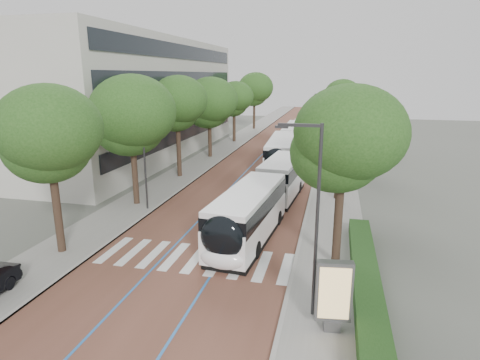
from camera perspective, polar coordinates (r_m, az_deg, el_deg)
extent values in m
plane|color=#51544C|center=(21.91, -7.71, -12.12)|extent=(160.00, 160.00, 0.00)
cube|color=brown|center=(59.43, 6.23, 5.14)|extent=(11.00, 140.00, 0.02)
cube|color=gray|center=(60.80, -0.83, 5.49)|extent=(4.00, 140.00, 0.12)
cube|color=gray|center=(58.97, 13.49, 4.80)|extent=(4.00, 140.00, 0.12)
cube|color=gray|center=(60.37, 0.93, 5.43)|extent=(0.20, 140.00, 0.14)
cube|color=gray|center=(59.00, 11.65, 4.91)|extent=(0.20, 140.00, 0.14)
cube|color=silver|center=(24.69, -17.47, -9.42)|extent=(0.55, 3.60, 0.01)
cube|color=silver|center=(24.11, -14.87, -9.83)|extent=(0.55, 3.60, 0.01)
cube|color=silver|center=(23.57, -12.14, -10.24)|extent=(0.55, 3.60, 0.01)
cube|color=silver|center=(23.09, -9.29, -10.64)|extent=(0.55, 3.60, 0.01)
cube|color=silver|center=(22.67, -6.32, -11.03)|extent=(0.55, 3.60, 0.01)
cube|color=silver|center=(22.31, -3.23, -11.41)|extent=(0.55, 3.60, 0.01)
cube|color=silver|center=(22.01, -0.04, -11.76)|extent=(0.55, 3.60, 0.01)
cube|color=silver|center=(21.79, 3.23, -12.08)|extent=(0.55, 3.60, 0.01)
cube|color=silver|center=(21.63, 6.56, -12.37)|extent=(0.55, 3.60, 0.01)
cube|color=#2363B0|center=(59.65, 4.70, 5.23)|extent=(0.12, 126.00, 0.01)
cube|color=#2363B0|center=(59.25, 7.77, 5.08)|extent=(0.12, 126.00, 0.01)
cube|color=#9E9C93|center=(53.44, -17.00, 11.08)|extent=(18.00, 40.00, 14.00)
cube|color=black|center=(49.92, -7.57, 6.75)|extent=(0.12, 38.00, 1.60)
cube|color=black|center=(49.58, -7.70, 10.41)|extent=(0.12, 38.00, 1.60)
cube|color=black|center=(49.45, -7.83, 14.11)|extent=(0.12, 38.00, 1.60)
cube|color=black|center=(49.51, -7.96, 17.58)|extent=(0.12, 38.00, 1.60)
cube|color=#193B14|center=(20.49, 17.42, -13.07)|extent=(1.20, 14.00, 0.80)
cylinder|color=#323235|center=(16.21, 10.88, -6.24)|extent=(0.14, 0.14, 8.00)
cube|color=#323235|center=(15.32, 8.58, 7.72)|extent=(1.70, 0.12, 0.12)
cube|color=#323235|center=(15.40, 5.95, 7.54)|extent=(0.50, 0.20, 0.10)
cylinder|color=#323235|center=(40.56, 12.68, 6.28)|extent=(0.14, 0.14, 8.00)
cube|color=#323235|center=(40.22, 11.84, 11.85)|extent=(1.70, 0.12, 0.12)
cube|color=#323235|center=(40.25, 10.81, 11.78)|extent=(0.50, 0.20, 0.10)
cylinder|color=#323235|center=(29.94, -13.44, 3.31)|extent=(0.14, 0.14, 8.00)
cylinder|color=black|center=(24.60, -24.50, -4.44)|extent=(0.44, 0.44, 4.66)
ellipsoid|color=#1E4817|center=(23.65, -25.59, 5.31)|extent=(5.42, 5.42, 4.61)
cylinder|color=black|center=(31.82, -14.71, 0.64)|extent=(0.44, 0.44, 4.72)
ellipsoid|color=#1E4817|center=(31.09, -15.23, 8.33)|extent=(6.34, 6.34, 5.39)
cylinder|color=black|center=(39.76, -8.68, 3.89)|extent=(0.44, 0.44, 4.94)
ellipsoid|color=#1E4817|center=(39.17, -8.94, 10.35)|extent=(5.38, 5.38, 4.58)
cylinder|color=black|center=(49.06, -4.31, 5.81)|extent=(0.44, 0.44, 4.50)
ellipsoid|color=#1E4817|center=(48.59, -4.40, 10.57)|extent=(6.36, 6.36, 5.40)
cylinder|color=black|center=(60.49, -0.84, 7.48)|extent=(0.44, 0.44, 4.37)
ellipsoid|color=#1E4817|center=(60.12, -0.85, 11.23)|extent=(5.23, 5.23, 4.45)
cylinder|color=black|center=(75.00, 2.02, 9.12)|extent=(0.44, 0.44, 4.97)
ellipsoid|color=#1E4817|center=(74.69, 2.05, 12.57)|extent=(6.35, 6.35, 5.40)
cylinder|color=black|center=(21.52, 13.73, -6.17)|extent=(0.44, 0.44, 4.64)
ellipsoid|color=#1E4817|center=(20.43, 14.45, 4.97)|extent=(5.51, 5.51, 4.68)
cylinder|color=black|center=(33.04, 13.78, 1.05)|extent=(0.44, 0.44, 4.52)
ellipsoid|color=#1E4817|center=(32.34, 14.22, 8.14)|extent=(4.96, 4.96, 4.22)
cylinder|color=black|center=(46.80, 13.80, 4.85)|extent=(0.44, 0.44, 4.28)
ellipsoid|color=#1E4817|center=(46.31, 14.09, 9.59)|extent=(4.91, 4.91, 4.18)
cylinder|color=black|center=(62.62, 13.82, 7.39)|extent=(0.44, 0.44, 4.54)
ellipsoid|color=#1E4817|center=(62.25, 14.06, 11.15)|extent=(5.31, 5.31, 4.51)
cylinder|color=black|center=(29.01, 4.21, -1.45)|extent=(2.37, 1.09, 2.30)
cube|color=white|center=(24.47, 1.24, -5.80)|extent=(3.26, 9.53, 1.82)
cube|color=black|center=(24.09, 1.26, -3.26)|extent=(3.29, 9.35, 0.97)
cube|color=white|center=(23.90, 1.27, -1.80)|extent=(3.20, 9.34, 0.31)
cube|color=black|center=(24.87, 1.23, -8.15)|extent=(3.18, 9.16, 0.35)
cube|color=white|center=(33.20, 6.01, -0.32)|extent=(3.13, 7.92, 1.82)
cube|color=black|center=(32.92, 6.06, 1.60)|extent=(3.16, 7.77, 0.97)
cube|color=white|center=(32.78, 6.09, 2.69)|extent=(3.07, 7.76, 0.31)
cube|color=black|center=(33.50, 5.96, -2.11)|extent=(3.06, 7.61, 0.35)
ellipsoid|color=black|center=(20.21, -2.54, -8.12)|extent=(2.43, 1.29, 2.28)
ellipsoid|color=white|center=(20.64, -2.55, -11.09)|extent=(2.42, 1.19, 1.14)
cylinder|color=black|center=(23.10, -3.16, -9.15)|extent=(0.38, 1.02, 1.00)
cylinder|color=black|center=(22.45, 2.31, -9.88)|extent=(0.38, 1.02, 1.00)
cylinder|color=black|center=(35.21, 4.76, -0.69)|extent=(0.38, 1.02, 1.00)
cylinder|color=black|center=(34.78, 8.38, -1.00)|extent=(0.38, 1.02, 1.00)
cylinder|color=black|center=(27.81, 0.86, -4.90)|extent=(0.38, 1.02, 1.00)
cylinder|color=black|center=(27.26, 5.42, -5.38)|extent=(0.38, 1.02, 1.00)
cube|color=white|center=(44.07, 5.85, 3.45)|extent=(3.13, 12.12, 1.82)
cube|color=black|center=(43.87, 5.89, 4.91)|extent=(3.16, 11.88, 0.97)
cube|color=white|center=(43.76, 5.91, 5.73)|extent=(3.07, 11.87, 0.31)
cube|color=black|center=(44.30, 5.81, 2.07)|extent=(3.05, 11.63, 0.35)
ellipsoid|color=black|center=(38.21, 5.15, 2.85)|extent=(2.40, 1.22, 2.28)
ellipsoid|color=white|center=(38.42, 5.10, 1.17)|extent=(2.40, 1.12, 1.14)
cylinder|color=black|center=(40.84, 3.82, 1.49)|extent=(0.35, 1.01, 1.00)
cylinder|color=black|center=(40.65, 6.98, 1.35)|extent=(0.35, 1.01, 1.00)
cylinder|color=black|center=(48.03, 4.85, 3.48)|extent=(0.35, 1.01, 1.00)
cylinder|color=black|center=(47.87, 7.55, 3.37)|extent=(0.35, 1.01, 1.00)
cube|color=white|center=(56.14, 7.70, 5.83)|extent=(2.65, 12.03, 1.82)
cube|color=black|center=(55.98, 7.74, 6.98)|extent=(2.69, 11.79, 0.97)
cube|color=white|center=(55.89, 7.76, 7.63)|extent=(2.60, 11.79, 0.31)
cube|color=black|center=(56.32, 7.66, 4.74)|extent=(2.60, 11.55, 0.35)
ellipsoid|color=black|center=(50.27, 7.11, 5.67)|extent=(2.36, 1.13, 2.28)
ellipsoid|color=white|center=(50.41, 7.07, 4.38)|extent=(2.36, 1.03, 1.14)
cylinder|color=black|center=(52.84, 6.09, 4.49)|extent=(0.31, 1.00, 1.00)
cylinder|color=black|center=(52.64, 8.54, 4.37)|extent=(0.31, 1.00, 1.00)
cylinder|color=black|center=(60.10, 6.93, 5.70)|extent=(0.31, 1.00, 1.00)
cylinder|color=black|center=(59.92, 9.09, 5.60)|extent=(0.31, 1.00, 1.00)
cube|color=white|center=(69.07, 9.51, 7.42)|extent=(3.13, 12.12, 1.82)
cube|color=black|center=(68.94, 9.55, 8.36)|extent=(3.16, 11.88, 0.97)
cube|color=white|center=(68.88, 9.58, 8.89)|extent=(3.07, 11.87, 0.31)
cube|color=black|center=(69.22, 9.48, 6.53)|extent=(3.06, 11.63, 0.35)
ellipsoid|color=black|center=(63.22, 8.87, 7.46)|extent=(2.41, 1.22, 2.28)
ellipsoid|color=white|center=(63.33, 8.82, 6.43)|extent=(2.40, 1.12, 1.14)
cylinder|color=black|center=(65.79, 8.11, 6.45)|extent=(0.35, 1.01, 1.00)
cylinder|color=black|center=(65.50, 10.07, 6.33)|extent=(0.35, 1.01, 1.00)
cylinder|color=black|center=(73.05, 8.98, 7.23)|extent=(0.35, 1.01, 1.00)
cylinder|color=black|center=(72.79, 10.76, 7.13)|extent=(0.35, 1.01, 1.00)
cube|color=#59595B|center=(17.17, 12.90, -19.33)|extent=(0.71, 0.61, 0.43)
cube|color=#59595B|center=(16.41, 13.20, -15.12)|extent=(1.43, 0.55, 2.47)
cube|color=#E7C17A|center=(16.24, 13.28, -15.48)|extent=(1.18, 0.17, 2.15)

